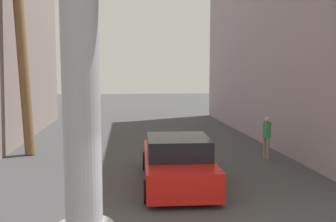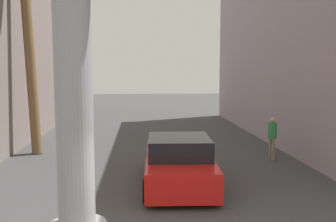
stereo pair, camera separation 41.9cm
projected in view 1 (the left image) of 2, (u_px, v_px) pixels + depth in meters
ground_plane at (154, 153)px, 16.23m from camera, size 86.07×86.07×0.00m
building_right at (325, 41)px, 20.11m from camera, size 8.13×20.73×10.32m
street_lamp at (293, 60)px, 14.43m from camera, size 2.26×0.28×6.55m
car_lead at (177, 162)px, 11.76m from camera, size 2.30×4.97×1.56m
palm_tree_mid_left at (20, 36)px, 15.58m from camera, size 3.23×3.37×8.66m
palm_tree_mid_right at (269, 45)px, 18.28m from camera, size 2.50×2.68×8.32m
pedestrian_mid_right at (267, 134)px, 15.15m from camera, size 0.40×0.40×1.72m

